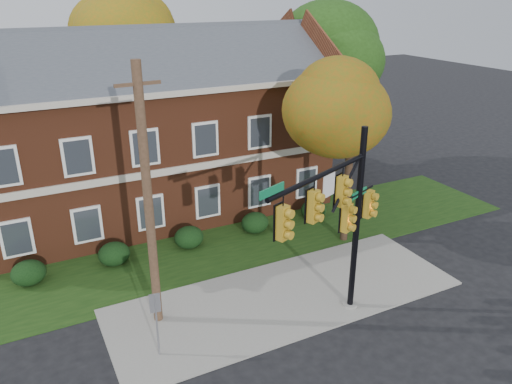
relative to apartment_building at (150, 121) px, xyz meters
name	(u,v)px	position (x,y,z in m)	size (l,w,h in m)	color
ground	(299,311)	(2.00, -11.95, -4.99)	(120.00, 120.00, 0.00)	black
sidewalk	(286,296)	(2.00, -10.95, -4.95)	(14.00, 5.00, 0.08)	gray
grass_strip	(234,244)	(2.00, -5.95, -4.97)	(30.00, 6.00, 0.04)	#193811
apartment_building	(150,121)	(0.00, 0.00, 0.00)	(18.80, 8.80, 9.74)	brown
hedge_far_left	(29,273)	(-7.00, -5.25, -4.46)	(1.40, 1.26, 1.05)	black
hedge_left	(114,254)	(-3.50, -5.25, -4.46)	(1.40, 1.26, 1.05)	black
hedge_center	(189,237)	(0.00, -5.25, -4.46)	(1.40, 1.26, 1.05)	black
hedge_right	(255,223)	(3.50, -5.25, -4.46)	(1.40, 1.26, 1.05)	black
hedge_far_right	(314,210)	(7.00, -5.25, -4.46)	(1.40, 1.26, 1.05)	black
tree_near_right	(359,105)	(7.22, -8.09, 1.68)	(4.50, 4.25, 8.58)	black
tree_right_rear	(323,47)	(11.31, 0.86, 3.13)	(6.30, 5.95, 10.62)	black
tree_far_rear	(132,32)	(1.34, 7.84, 3.86)	(6.84, 6.46, 11.52)	black
traffic_signal	(339,213)	(2.67, -13.13, -0.54)	(6.00, 2.60, 7.16)	gray
utility_pole	(148,202)	(-2.97, -10.11, -0.19)	(1.47, 0.34, 9.45)	#43301F
sign_post	(156,315)	(-3.50, -11.99, -3.33)	(0.36, 0.10, 2.44)	slate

